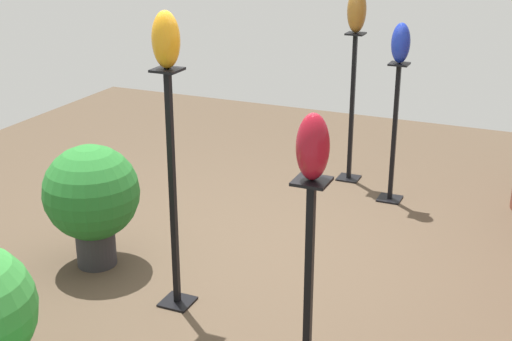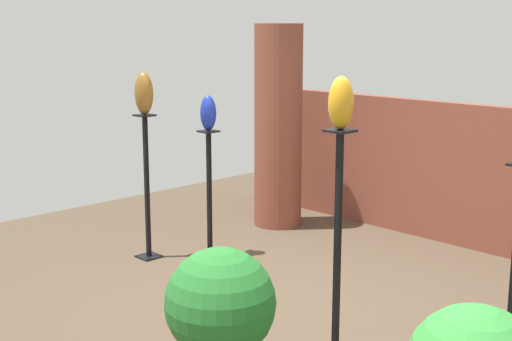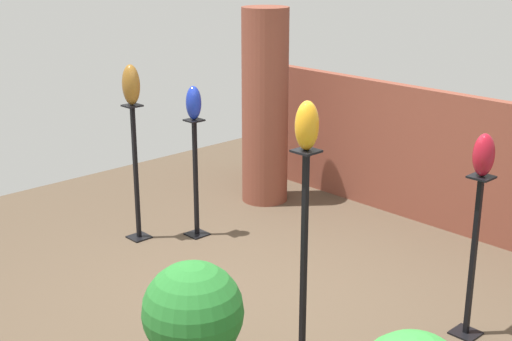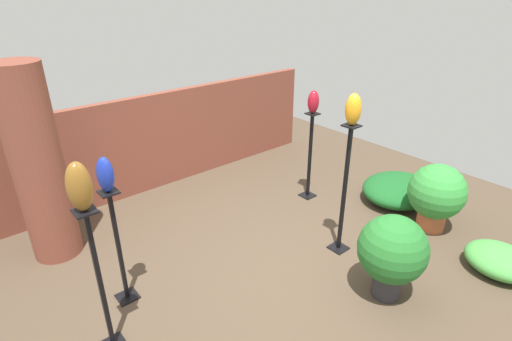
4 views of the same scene
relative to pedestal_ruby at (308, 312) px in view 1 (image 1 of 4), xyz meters
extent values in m
plane|color=#4C3D2D|center=(-1.45, -0.89, -0.59)|extent=(8.00, 8.00, 0.00)
cube|color=black|center=(0.00, 0.00, 0.05)|extent=(0.04, 0.04, 1.28)
cube|color=black|center=(0.00, 0.00, 0.68)|extent=(0.16, 0.16, 0.02)
cube|color=black|center=(-0.66, -1.13, -0.58)|extent=(0.20, 0.20, 0.01)
cube|color=black|center=(-0.66, -1.13, 0.19)|extent=(0.04, 0.04, 1.55)
cube|color=black|center=(-0.66, -1.13, 0.96)|extent=(0.16, 0.16, 0.02)
cube|color=black|center=(-3.28, -0.75, -0.58)|extent=(0.20, 0.20, 0.01)
cube|color=black|center=(-3.28, -0.75, 0.10)|extent=(0.04, 0.04, 1.38)
cube|color=black|center=(-3.28, -0.75, 0.79)|extent=(0.16, 0.16, 0.02)
cube|color=black|center=(-2.94, -0.27, -0.58)|extent=(0.20, 0.20, 0.01)
cube|color=black|center=(-2.94, -0.27, 0.02)|extent=(0.04, 0.04, 1.22)
cube|color=black|center=(-2.94, -0.27, 0.62)|extent=(0.16, 0.16, 0.02)
ellipsoid|color=maroon|center=(0.00, 0.00, 0.85)|extent=(0.15, 0.15, 0.31)
ellipsoid|color=orange|center=(-0.66, -1.13, 1.13)|extent=(0.15, 0.17, 0.33)
ellipsoid|color=brown|center=(-3.28, -0.75, 0.99)|extent=(0.18, 0.17, 0.39)
ellipsoid|color=#192D9E|center=(-2.94, -0.27, 0.80)|extent=(0.15, 0.16, 0.33)
cylinder|color=#2D2D33|center=(-0.91, -1.93, -0.45)|extent=(0.28, 0.28, 0.27)
sphere|color=#236B28|center=(-0.91, -1.93, -0.03)|extent=(0.68, 0.68, 0.68)
camera|label=1|loc=(2.84, 0.97, 1.85)|focal=50.00mm
camera|label=2|loc=(2.12, -4.57, 1.61)|focal=50.00mm
camera|label=3|loc=(2.40, -4.48, 2.27)|focal=50.00mm
camera|label=4|loc=(-3.94, -3.47, 2.31)|focal=28.00mm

